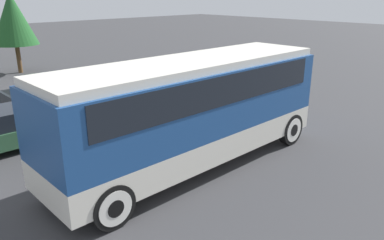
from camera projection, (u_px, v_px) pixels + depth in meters
name	position (u px, v px, depth m)	size (l,w,h in m)	color
ground_plane	(192.00, 165.00, 11.60)	(120.00, 120.00, 0.00)	#38383A
tour_bus	(194.00, 103.00, 11.02)	(9.15, 2.56, 3.28)	silver
parked_car_near	(137.00, 79.00, 20.01)	(4.26, 1.96, 1.37)	maroon
parked_car_mid	(52.00, 91.00, 17.31)	(4.20, 1.95, 1.50)	black
parked_car_far	(3.00, 130.00, 12.56)	(4.46, 1.85, 1.39)	#2D5638
tree_right	(13.00, 19.00, 23.79)	(2.84, 2.84, 5.16)	brown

